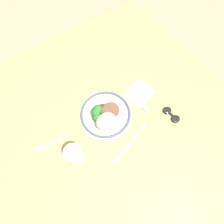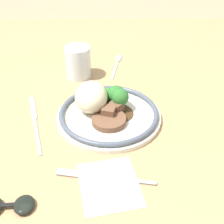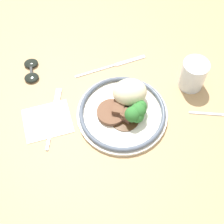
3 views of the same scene
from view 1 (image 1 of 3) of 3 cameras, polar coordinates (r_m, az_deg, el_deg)
ground_plane at (r=0.87m, az=-4.59°, el=-3.69°), size 8.00×8.00×0.00m
dining_table at (r=0.85m, az=-4.69°, el=-3.22°), size 1.29×1.15×0.04m
napkin at (r=0.89m, az=9.24°, el=5.87°), size 0.15×0.13×0.00m
plate at (r=0.81m, az=-2.32°, el=-1.13°), size 0.25×0.25×0.08m
juice_glass at (r=0.76m, az=-12.07°, el=-13.36°), size 0.07×0.07×0.09m
fork at (r=0.87m, az=9.17°, el=4.19°), size 0.04×0.19×0.00m
knife at (r=0.79m, az=5.70°, el=-10.45°), size 0.22×0.07×0.00m
spoon at (r=0.84m, az=-20.90°, el=-10.17°), size 0.17×0.04×0.01m
sunglasses at (r=0.87m, az=18.81°, el=-0.81°), size 0.05×0.10×0.01m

